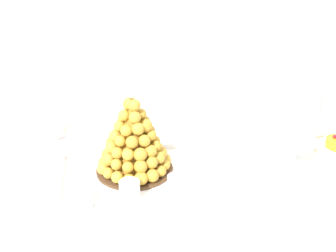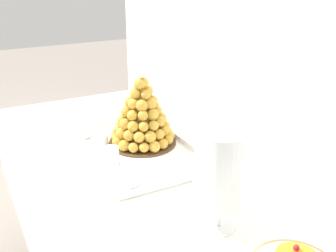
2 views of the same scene
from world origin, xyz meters
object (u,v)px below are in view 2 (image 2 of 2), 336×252
serving_tray (136,150)px  wine_glass (145,93)px  macaron_goblet (218,171)px  croquembouche (142,116)px  dessert_cup_centre (111,157)px  dessert_cup_mid_left (100,142)px  dessert_cup_left (84,131)px  dessert_cup_mid_right (129,177)px

serving_tray → wine_glass: 0.34m
macaron_goblet → wine_glass: 0.78m
croquembouche → serving_tray: bearing=-46.8°
croquembouche → dessert_cup_centre: size_ratio=4.68×
wine_glass → dessert_cup_mid_left: bearing=-52.8°
dessert_cup_left → dessert_cup_centre: dessert_cup_centre is taller
dessert_cup_left → macaron_goblet: macaron_goblet is taller
croquembouche → dessert_cup_mid_right: 0.30m
dessert_cup_mid_left → macaron_goblet: 0.58m
dessert_cup_left → dessert_cup_mid_right: size_ratio=0.92×
serving_tray → dessert_cup_mid_right: 0.23m
serving_tray → dessert_cup_centre: (0.06, -0.11, 0.03)m
dessert_cup_mid_left → wine_glass: size_ratio=0.37×
serving_tray → dessert_cup_mid_left: 0.13m
macaron_goblet → dessert_cup_mid_right: bearing=-158.1°
dessert_cup_mid_right → macaron_goblet: (0.28, 0.11, 0.13)m
dessert_cup_mid_right → wine_glass: size_ratio=0.39×
serving_tray → dessert_cup_mid_right: size_ratio=8.71×
serving_tray → croquembouche: bearing=133.2°
macaron_goblet → dessert_cup_left: bearing=-169.7°
croquembouche → macaron_goblet: size_ratio=1.07×
dessert_cup_centre → dessert_cup_mid_right: dessert_cup_centre is taller
serving_tray → macaron_goblet: (0.49, 0.00, 0.15)m
dessert_cup_mid_left → dessert_cup_centre: (0.13, -0.01, 0.00)m
croquembouche → dessert_cup_mid_right: size_ratio=4.49×
serving_tray → macaron_goblet: macaron_goblet is taller
wine_glass → dessert_cup_left: bearing=-75.3°
croquembouche → dessert_cup_mid_right: bearing=-32.5°
croquembouche → dessert_cup_centre: 0.20m
serving_tray → wine_glass: bearing=149.3°
dessert_cup_mid_left → wine_glass: (-0.21, 0.27, 0.08)m
dessert_cup_mid_right → dessert_cup_mid_left: bearing=179.1°
dessert_cup_mid_left → dessert_cup_mid_right: (0.27, -0.00, -0.00)m
dessert_cup_centre → serving_tray: bearing=118.2°
dessert_cup_mid_right → macaron_goblet: size_ratio=0.24×
serving_tray → wine_glass: wine_glass is taller
dessert_cup_centre → wine_glass: wine_glass is taller
dessert_cup_centre → macaron_goblet: size_ratio=0.23×
macaron_goblet → dessert_cup_centre: bearing=-164.7°
dessert_cup_centre → dessert_cup_mid_right: bearing=1.0°
dessert_cup_left → wine_glass: (-0.08, 0.29, 0.08)m
macaron_goblet → wine_glass: macaron_goblet is taller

